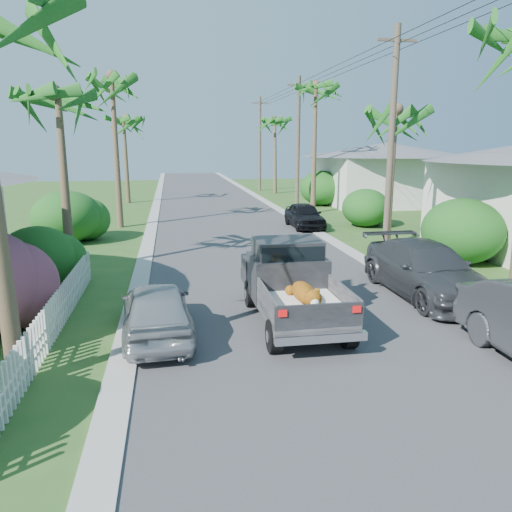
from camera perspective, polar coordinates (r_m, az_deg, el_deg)
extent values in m
plane|color=#2E5620|center=(8.33, 15.43, -20.51)|extent=(120.00, 120.00, 0.00)
cube|color=#38383A|center=(31.73, -3.84, 4.48)|extent=(8.00, 100.00, 0.02)
cube|color=#A5A39E|center=(31.59, -11.64, 4.25)|extent=(0.60, 100.00, 0.06)
cube|color=#A5A39E|center=(32.44, 3.76, 4.70)|extent=(0.60, 100.00, 0.06)
cylinder|color=black|center=(11.09, 2.12, -9.15)|extent=(0.28, 0.76, 0.76)
cylinder|color=black|center=(11.53, 10.51, -8.48)|extent=(0.28, 0.76, 0.76)
cylinder|color=black|center=(14.11, -0.57, -4.32)|extent=(0.28, 0.76, 0.76)
cylinder|color=black|center=(14.46, 6.11, -3.97)|extent=(0.28, 0.76, 0.76)
cube|color=slate|center=(11.78, 5.56, -6.61)|extent=(1.90, 2.40, 0.24)
cube|color=slate|center=(11.47, 1.14, -5.11)|extent=(0.06, 2.40, 0.55)
cube|color=slate|center=(11.93, 9.88, -4.58)|extent=(0.06, 2.40, 0.55)
cube|color=black|center=(10.61, 7.26, -6.81)|extent=(1.92, 0.08, 0.52)
cube|color=silver|center=(10.61, 7.44, -9.28)|extent=(1.98, 0.18, 0.18)
cube|color=red|center=(10.32, 3.07, -6.57)|extent=(0.18, 0.05, 0.14)
cube|color=red|center=(10.78, 11.45, -5.98)|extent=(0.18, 0.05, 0.14)
cube|color=black|center=(13.37, 3.53, -2.31)|extent=(1.94, 1.65, 1.10)
cube|color=black|center=(13.20, 3.58, 0.75)|extent=(1.70, 1.35, 0.55)
cube|color=black|center=(12.57, 4.27, 0.00)|extent=(1.60, 0.05, 0.45)
cube|color=black|center=(14.59, 2.41, -1.63)|extent=(1.94, 1.20, 0.80)
cube|color=white|center=(11.72, 5.58, -5.69)|extent=(1.70, 2.10, 0.16)
ellipsoid|color=orange|center=(11.72, 5.48, -4.15)|extent=(0.48, 1.25, 0.43)
sphere|color=orange|center=(11.01, 6.51, -4.85)|extent=(0.40, 0.40, 0.40)
ellipsoid|color=white|center=(11.75, 5.47, -4.61)|extent=(0.32, 0.86, 0.18)
imported|color=#333538|center=(15.85, 18.83, -1.57)|extent=(2.32, 5.48, 1.58)
imported|color=black|center=(27.55, 5.56, 4.61)|extent=(1.62, 3.99, 1.36)
imported|color=#A1A3A7|center=(12.05, -11.27, -6.09)|extent=(1.83, 4.05, 1.35)
cone|color=brown|center=(18.67, -21.03, 7.52)|extent=(0.36, 0.61, 6.21)
cone|color=brown|center=(28.40, -15.68, 11.18)|extent=(0.36, 0.36, 8.00)
cone|color=brown|center=(40.41, -14.63, 10.47)|extent=(0.36, 0.75, 6.51)
cone|color=brown|center=(23.44, 15.17, 8.55)|extent=(0.36, 0.54, 6.01)
cone|color=brown|center=(33.59, 6.68, 11.88)|extent=(0.36, 0.36, 8.20)
cone|color=brown|center=(47.27, 2.19, 11.29)|extent=(0.36, 0.63, 6.81)
ellipsoid|color=#134418|center=(17.16, -23.71, -0.20)|extent=(2.40, 2.64, 2.00)
ellipsoid|color=#134418|center=(24.95, -20.79, 4.22)|extent=(3.20, 3.52, 2.40)
ellipsoid|color=#134418|center=(20.70, 22.51, 2.65)|extent=(3.00, 3.30, 2.50)
ellipsoid|color=#134418|center=(28.55, 12.42, 5.41)|extent=(2.60, 2.86, 2.10)
ellipsoid|color=#134418|center=(38.07, 7.51, 7.71)|extent=(3.20, 3.52, 2.60)
cube|color=white|center=(12.73, -22.12, -6.61)|extent=(0.10, 11.00, 1.00)
cube|color=silver|center=(39.79, 14.50, 8.35)|extent=(9.00, 8.00, 3.60)
cone|color=#595B60|center=(39.70, 14.69, 11.66)|extent=(6.48, 6.48, 1.00)
cylinder|color=brown|center=(21.16, 15.18, 12.22)|extent=(0.26, 0.26, 9.00)
cube|color=brown|center=(21.52, 15.82, 22.65)|extent=(1.60, 0.10, 0.10)
cylinder|color=brown|center=(35.36, 4.82, 12.60)|extent=(0.26, 0.26, 9.00)
cube|color=brown|center=(35.58, 4.94, 18.89)|extent=(1.60, 0.10, 0.10)
cylinder|color=brown|center=(50.03, 0.45, 12.64)|extent=(0.26, 0.26, 9.00)
cube|color=brown|center=(50.18, 0.46, 17.09)|extent=(1.60, 0.10, 0.10)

